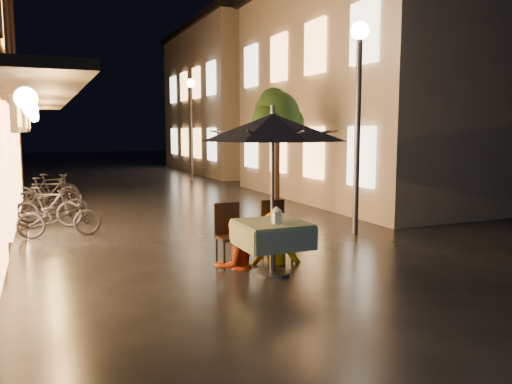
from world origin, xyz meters
name	(u,v)px	position (x,y,z in m)	size (l,w,h in m)	color
ground	(262,275)	(0.00, 0.00, 0.00)	(90.00, 90.00, 0.00)	black
east_building_near	(395,89)	(7.49, 6.50, 3.41)	(7.30, 9.30, 6.80)	gray
east_building_far	(253,100)	(7.49, 18.00, 3.66)	(7.30, 10.30, 7.30)	gray
street_tree	(277,117)	(2.41, 4.51, 2.42)	(1.43, 1.20, 3.15)	black
streetlamp_near	(358,89)	(3.00, 2.00, 2.92)	(0.36, 0.36, 4.23)	#59595E
streetlamp_far	(191,111)	(3.00, 14.00, 2.92)	(0.36, 0.36, 4.23)	#59595E
cafe_table	(272,235)	(0.18, 0.02, 0.59)	(0.99, 0.99, 0.78)	#59595E
patio_umbrella	(273,128)	(0.18, 0.02, 2.15)	(2.16, 2.16, 2.46)	#59595E
cafe_chair_left	(229,231)	(-0.22, 0.76, 0.54)	(0.42, 0.42, 0.97)	black
cafe_chair_right	(275,227)	(0.58, 0.76, 0.54)	(0.42, 0.42, 0.97)	black
table_lantern	(277,214)	(0.18, -0.12, 0.92)	(0.16, 0.16, 0.25)	white
person_orange	(235,221)	(-0.19, 0.58, 0.73)	(0.71, 0.55, 1.45)	red
person_yellow	(276,214)	(0.51, 0.58, 0.79)	(1.02, 0.59, 1.59)	#FCBC00
bicycle_0	(59,217)	(-2.60, 4.00, 0.41)	(0.55, 1.57, 0.82)	black
bicycle_1	(48,207)	(-2.80, 5.16, 0.45)	(0.42, 1.49, 0.90)	black
bicycle_2	(52,204)	(-2.69, 5.83, 0.41)	(0.54, 1.56, 0.82)	black
bicycle_3	(48,195)	(-2.77, 7.12, 0.47)	(0.44, 1.55, 0.93)	black
bicycle_4	(47,191)	(-2.78, 8.10, 0.46)	(0.62, 1.77, 0.93)	black
bicycle_5	(53,190)	(-2.62, 8.49, 0.46)	(0.43, 1.52, 0.91)	black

